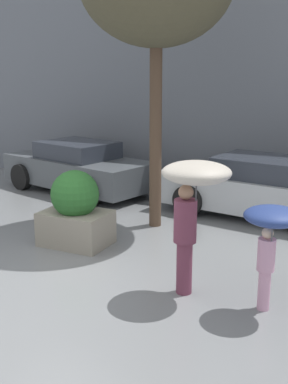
# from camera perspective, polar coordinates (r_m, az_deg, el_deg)

# --- Properties ---
(ground_plane) EXTENTS (40.00, 40.00, 0.00)m
(ground_plane) POSITION_cam_1_polar(r_m,az_deg,el_deg) (7.57, -10.04, -9.87)
(ground_plane) COLOR slate
(building_facade) EXTENTS (18.00, 0.30, 6.00)m
(building_facade) POSITION_cam_1_polar(r_m,az_deg,el_deg) (12.77, 6.96, 13.72)
(building_facade) COLOR slate
(building_facade) RESTS_ON ground
(planter_box) EXTENTS (1.19, 0.86, 1.37)m
(planter_box) POSITION_cam_1_polar(r_m,az_deg,el_deg) (8.69, -8.13, -2.25)
(planter_box) COLOR gray
(planter_box) RESTS_ON ground
(person_adult) EXTENTS (0.93, 0.93, 1.90)m
(person_adult) POSITION_cam_1_polar(r_m,az_deg,el_deg) (6.46, 5.84, 0.06)
(person_adult) COLOR brown
(person_adult) RESTS_ON ground
(person_child) EXTENTS (0.73, 0.73, 1.43)m
(person_child) POSITION_cam_1_polar(r_m,az_deg,el_deg) (6.22, 14.85, -4.20)
(person_child) COLOR #D199B7
(person_child) RESTS_ON ground
(parked_car_near) EXTENTS (4.79, 2.47, 1.30)m
(parked_car_near) POSITION_cam_1_polar(r_m,az_deg,el_deg) (10.55, 14.33, 0.33)
(parked_car_near) COLOR #B7BCC1
(parked_car_near) RESTS_ON ground
(parked_car_far) EXTENTS (4.42, 2.68, 1.30)m
(parked_car_far) POSITION_cam_1_polar(r_m,az_deg,el_deg) (12.69, -7.83, 2.88)
(parked_car_far) COLOR #4C5156
(parked_car_far) RESTS_ON ground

